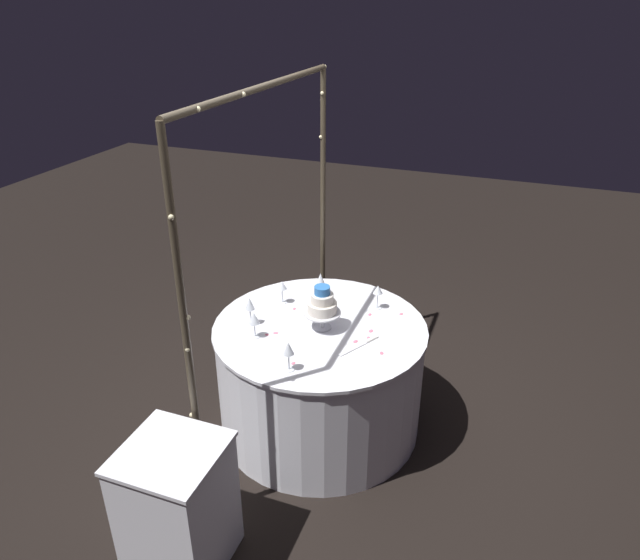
{
  "coord_description": "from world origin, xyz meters",
  "views": [
    {
      "loc": [
        -2.78,
        -1.04,
        2.53
      ],
      "look_at": [
        0.0,
        0.0,
        1.04
      ],
      "focal_mm": 32.64,
      "sensor_mm": 36.0,
      "label": 1
    }
  ],
  "objects": [
    {
      "name": "wine_glass_3",
      "position": [
        -0.24,
        0.31,
        0.85
      ],
      "size": [
        0.06,
        0.06,
        0.16
      ],
      "color": "silver",
      "rests_on": "main_table"
    },
    {
      "name": "rose_petal_3",
      "position": [
        -0.15,
        -0.42,
        0.74
      ],
      "size": [
        0.04,
        0.03,
        0.0
      ],
      "primitive_type": "ellipsoid",
      "rotation": [
        0.0,
        0.0,
        3.45
      ],
      "color": "#EA6B84",
      "rests_on": "main_table"
    },
    {
      "name": "cake_knife",
      "position": [
        -0.11,
        -0.29,
        0.74
      ],
      "size": [
        0.27,
        0.16,
        0.01
      ],
      "color": "silver",
      "rests_on": "main_table"
    },
    {
      "name": "wine_glass_4",
      "position": [
        0.33,
        -0.26,
        0.85
      ],
      "size": [
        0.06,
        0.06,
        0.16
      ],
      "color": "silver",
      "rests_on": "main_table"
    },
    {
      "name": "ground_plane",
      "position": [
        0.0,
        0.0,
        0.0
      ],
      "size": [
        12.0,
        12.0,
        0.0
      ],
      "primitive_type": "plane",
      "color": "black"
    },
    {
      "name": "tiered_cake",
      "position": [
        -0.01,
        -0.02,
        0.89
      ],
      "size": [
        0.22,
        0.22,
        0.27
      ],
      "color": "silver",
      "rests_on": "main_table"
    },
    {
      "name": "wine_glass_5",
      "position": [
        0.19,
        0.33,
        0.85
      ],
      "size": [
        0.06,
        0.06,
        0.15
      ],
      "color": "silver",
      "rests_on": "main_table"
    },
    {
      "name": "rose_petal_5",
      "position": [
        0.23,
        -0.24,
        0.74
      ],
      "size": [
        0.03,
        0.02,
        0.0
      ],
      "primitive_type": "ellipsoid",
      "rotation": [
        0.0,
        0.0,
        6.25
      ],
      "color": "#EA6B84",
      "rests_on": "main_table"
    },
    {
      "name": "rose_petal_4",
      "position": [
        0.31,
        -0.42,
        0.74
      ],
      "size": [
        0.04,
        0.03,
        0.0
      ],
      "primitive_type": "ellipsoid",
      "rotation": [
        0.0,
        0.0,
        5.8
      ],
      "color": "#EA6B84",
      "rests_on": "main_table"
    },
    {
      "name": "rose_petal_1",
      "position": [
        -0.16,
        0.21,
        0.74
      ],
      "size": [
        0.03,
        0.04,
        0.0
      ],
      "primitive_type": "ellipsoid",
      "rotation": [
        0.0,
        0.0,
        1.97
      ],
      "color": "#EA6B84",
      "rests_on": "main_table"
    },
    {
      "name": "wine_glass_0",
      "position": [
        -0.12,
        0.4,
        0.86
      ],
      "size": [
        0.06,
        0.06,
        0.18
      ],
      "color": "silver",
      "rests_on": "main_table"
    },
    {
      "name": "rose_petal_6",
      "position": [
        -0.41,
        -0.0,
        0.74
      ],
      "size": [
        0.03,
        0.03,
        0.0
      ],
      "primitive_type": "ellipsoid",
      "rotation": [
        0.0,
        0.0,
        6.05
      ],
      "color": "#EA6B84",
      "rests_on": "main_table"
    },
    {
      "name": "rose_petal_7",
      "position": [
        -0.09,
        -0.25,
        0.74
      ],
      "size": [
        0.04,
        0.03,
        0.0
      ],
      "primitive_type": "ellipsoid",
      "rotation": [
        0.0,
        0.0,
        6.02
      ],
      "color": "#EA6B84",
      "rests_on": "main_table"
    },
    {
      "name": "rose_petal_0",
      "position": [
        -0.03,
        -0.31,
        0.74
      ],
      "size": [
        0.04,
        0.03,
        0.0
      ],
      "primitive_type": "ellipsoid",
      "rotation": [
        0.0,
        0.0,
        3.46
      ],
      "color": "#EA6B84",
      "rests_on": "main_table"
    },
    {
      "name": "wine_glass_1",
      "position": [
        -0.47,
        -0.0,
        0.86
      ],
      "size": [
        0.06,
        0.06,
        0.17
      ],
      "color": "silver",
      "rests_on": "main_table"
    },
    {
      "name": "main_table",
      "position": [
        0.0,
        0.0,
        0.37
      ],
      "size": [
        1.28,
        1.28,
        0.73
      ],
      "color": "white",
      "rests_on": "ground"
    },
    {
      "name": "side_table",
      "position": [
        -1.17,
        0.28,
        0.35
      ],
      "size": [
        0.45,
        0.45,
        0.7
      ],
      "color": "white",
      "rests_on": "ground"
    },
    {
      "name": "rose_petal_8",
      "position": [
        0.05,
        -0.3,
        0.74
      ],
      "size": [
        0.04,
        0.03,
        0.0
      ],
      "primitive_type": "ellipsoid",
      "rotation": [
        0.0,
        0.0,
        3.01
      ],
      "color": "#EA6B84",
      "rests_on": "main_table"
    },
    {
      "name": "rose_petal_10",
      "position": [
        0.13,
        0.13,
        0.74
      ],
      "size": [
        0.04,
        0.04,
        0.0
      ],
      "primitive_type": "ellipsoid",
      "rotation": [
        0.0,
        0.0,
        2.22
      ],
      "color": "#EA6B84",
      "rests_on": "main_table"
    },
    {
      "name": "rose_petal_9",
      "position": [
        0.14,
        0.22,
        0.74
      ],
      "size": [
        0.03,
        0.02,
        0.0
      ],
      "primitive_type": "ellipsoid",
      "rotation": [
        0.0,
        0.0,
        3.22
      ],
      "color": "#EA6B84",
      "rests_on": "main_table"
    },
    {
      "name": "rose_petal_2",
      "position": [
        -0.2,
        0.26,
        0.74
      ],
      "size": [
        0.02,
        0.03,
        0.0
      ],
      "primitive_type": "ellipsoid",
      "rotation": [
        0.0,
        0.0,
        4.52
      ],
      "color": "#EA6B84",
      "rests_on": "main_table"
    },
    {
      "name": "wine_glass_2",
      "position": [
        0.38,
        0.14,
        0.84
      ],
      "size": [
        0.06,
        0.06,
        0.16
      ],
      "color": "silver",
      "rests_on": "main_table"
    },
    {
      "name": "decorative_arch",
      "position": [
        0.0,
        0.31,
        1.36
      ],
      "size": [
        1.85,
        0.06,
        2.1
      ],
      "color": "#473D2D",
      "rests_on": "ground"
    }
  ]
}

